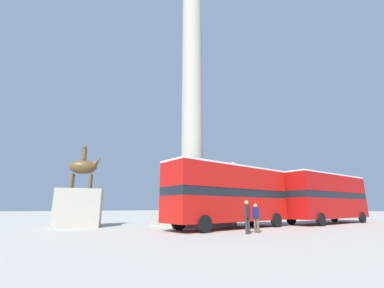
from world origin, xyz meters
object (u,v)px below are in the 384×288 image
Objects in this scene: monument_column at (192,117)px; bus_b at (326,196)px; pedestrian_by_plinth at (247,215)px; pedestrian_near_lamp at (256,217)px; bus_a at (230,194)px; street_lamp at (233,184)px; equestrian_statue at (80,202)px.

bus_b is at bearing -23.84° from monument_column.
pedestrian_near_lamp is at bearing -6.72° from pedestrian_by_plinth.
pedestrian_near_lamp is at bearing -170.83° from bus_b.
bus_a is 4.01m from pedestrian_by_plinth.
monument_column reaches higher than bus_b.
pedestrian_by_plinth is at bearing -123.24° from bus_a.
pedestrian_by_plinth is at bearing -76.83° from pedestrian_near_lamp.
street_lamp reaches higher than pedestrian_by_plinth.
monument_column reaches higher than pedestrian_near_lamp.
equestrian_statue is 3.44× the size of pedestrian_by_plinth.
bus_b is at bearing -21.77° from street_lamp.
bus_a is at bearing 45.33° from pedestrian_by_plinth.
bus_b reaches higher than bus_a.
pedestrian_by_plinth reaches higher than pedestrian_near_lamp.
monument_column is 2.30× the size of bus_b.
monument_column reaches higher than street_lamp.
monument_column is at bearing 150.95° from street_lamp.
bus_a is at bearing 167.53° from pedestrian_near_lamp.
pedestrian_near_lamp is (-11.92, -2.40, -1.51)m from bus_b.
street_lamp is 2.92× the size of pedestrian_by_plinth.
monument_column is 4.00× the size of equestrian_statue.
bus_a reaches higher than pedestrian_near_lamp.
bus_a is 1.68× the size of equestrian_statue.
bus_b is (11.43, -5.05, -6.93)m from monument_column.
monument_column is 11.52m from equestrian_statue.
street_lamp reaches higher than pedestrian_near_lamp.
equestrian_statue is 3.79× the size of pedestrian_near_lamp.
bus_b is at bearing -5.30° from pedestrian_by_plinth.
equestrian_statue reaches higher than bus_a.
equestrian_statue is at bearing 155.84° from bus_b.
equestrian_statue is 12.93m from pedestrian_near_lamp.
equestrian_statue reaches higher than pedestrian_near_lamp.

